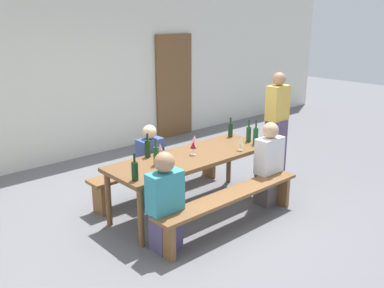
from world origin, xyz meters
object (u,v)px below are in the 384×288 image
(bench_far, at_px, (159,170))
(standing_host, at_px, (276,130))
(wine_glass_1, at_px, (193,145))
(wine_glass_3, at_px, (160,147))
(wooden_door, at_px, (174,87))
(seated_guest_near_0, at_px, (165,204))
(seated_guest_near_1, at_px, (269,166))
(wine_bottle_0, at_px, (249,134))
(wine_bottle_2, at_px, (135,171))
(wine_bottle_4, at_px, (230,130))
(seated_guest_far_0, at_px, (151,166))
(wine_bottle_1, at_px, (156,155))
(wine_glass_0, at_px, (241,142))
(wine_bottle_5, at_px, (148,148))
(tasting_table, at_px, (192,161))
(wine_bottle_3, at_px, (256,136))
(wine_glass_2, at_px, (195,139))
(bench_near, at_px, (231,200))

(bench_far, distance_m, standing_host, 1.85)
(wine_glass_1, relative_size, wine_glass_3, 1.06)
(wooden_door, bearing_deg, seated_guest_near_0, -130.82)
(seated_guest_near_1, bearing_deg, wine_glass_3, 56.36)
(wine_bottle_0, height_order, wine_bottle_2, wine_bottle_0)
(wine_bottle_4, xyz_separation_m, seated_guest_near_1, (-0.11, -0.81, -0.32))
(wine_glass_3, relative_size, seated_guest_far_0, 0.15)
(wine_bottle_1, distance_m, wine_glass_0, 1.20)
(wine_glass_0, bearing_deg, wine_glass_3, 149.89)
(wine_glass_0, xyz_separation_m, wine_glass_1, (-0.58, 0.28, 0.00))
(wine_bottle_5, relative_size, standing_host, 0.18)
(wine_bottle_0, distance_m, wine_bottle_4, 0.34)
(wine_bottle_1, bearing_deg, bench_far, 50.64)
(wine_bottle_1, bearing_deg, wine_bottle_2, -153.24)
(wine_bottle_4, xyz_separation_m, wine_glass_3, (-1.31, -0.01, 0.01))
(wooden_door, xyz_separation_m, seated_guest_near_0, (-2.97, -3.43, -0.52))
(wooden_door, distance_m, wine_bottle_1, 3.92)
(wine_glass_0, bearing_deg, wine_bottle_2, 177.91)
(wine_bottle_0, xyz_separation_m, seated_guest_near_0, (-1.87, -0.47, -0.33))
(wine_glass_0, relative_size, standing_host, 0.10)
(wine_bottle_2, height_order, wine_glass_0, wine_bottle_2)
(wooden_door, xyz_separation_m, standing_host, (-0.49, -2.98, -0.23))
(tasting_table, xyz_separation_m, bench_far, (0.00, 0.70, -0.32))
(wine_bottle_4, distance_m, wine_glass_0, 0.67)
(tasting_table, distance_m, seated_guest_far_0, 0.62)
(wine_glass_0, relative_size, seated_guest_near_1, 0.15)
(wine_bottle_5, xyz_separation_m, seated_guest_far_0, (0.20, 0.23, -0.35))
(wine_glass_0, distance_m, seated_guest_near_0, 1.54)
(wine_bottle_5, distance_m, standing_host, 2.11)
(wine_glass_3, bearing_deg, standing_host, -10.22)
(tasting_table, distance_m, wine_bottle_5, 0.59)
(bench_far, distance_m, wine_bottle_4, 1.19)
(seated_guest_far_0, bearing_deg, wine_bottle_2, -44.88)
(wooden_door, bearing_deg, wine_glass_1, -125.65)
(wine_glass_3, bearing_deg, tasting_table, -38.66)
(wine_bottle_1, relative_size, wine_bottle_3, 0.96)
(standing_host, bearing_deg, seated_guest_far_0, -18.88)
(wine_bottle_4, xyz_separation_m, wine_glass_1, (-0.97, -0.27, 0.02))
(wooden_door, distance_m, wine_bottle_4, 2.85)
(wine_bottle_5, relative_size, seated_guest_far_0, 0.28)
(wine_glass_0, distance_m, wine_glass_2, 0.62)
(bench_near, distance_m, wine_bottle_4, 1.47)
(tasting_table, height_order, wine_glass_0, wine_glass_0)
(wine_bottle_2, xyz_separation_m, standing_host, (2.63, 0.13, -0.05))
(bench_far, bearing_deg, wine_glass_2, -60.88)
(wine_bottle_0, distance_m, wine_bottle_2, 2.03)
(wine_bottle_1, height_order, wine_glass_0, wine_bottle_1)
(bench_far, distance_m, wine_glass_2, 0.73)
(wine_bottle_2, distance_m, wine_bottle_5, 0.78)
(bench_far, relative_size, standing_host, 1.29)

